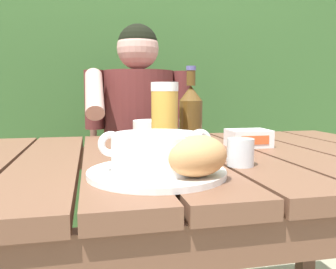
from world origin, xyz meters
The scene contains 13 objects.
dining_table centered at (0.00, 0.00, 0.66)m, with size 1.45×0.87×0.75m.
hedge_backdrop centered at (0.11, 1.55, 0.86)m, with size 3.59×0.80×1.68m.
chair_near_diner centered at (0.00, 0.88, 0.49)m, with size 0.44×0.46×1.03m.
person_eating centered at (0.00, 0.67, 0.72)m, with size 0.48×0.47×1.22m.
serving_plate centered at (-0.09, -0.23, 0.76)m, with size 0.28×0.28×0.01m.
soup_bowl centered at (-0.09, -0.23, 0.80)m, with size 0.23×0.18×0.08m.
bread_roll centered at (-0.03, -0.31, 0.80)m, with size 0.14×0.13×0.08m.
beer_glass centered at (-0.03, -0.03, 0.85)m, with size 0.07×0.07×0.19m.
beer_bottle centered at (0.05, 0.02, 0.85)m, with size 0.06×0.06×0.24m.
water_glass_small centered at (0.11, -0.18, 0.78)m, with size 0.06×0.06×0.06m.
butter_tub centered at (0.25, 0.08, 0.78)m, with size 0.12×0.10×0.05m.
table_knife centered at (0.05, -0.14, 0.75)m, with size 0.14×0.07×0.01m.
diner_bowl centered at (0.00, 0.33, 0.78)m, with size 0.14×0.14×0.06m.
Camera 1 is at (-0.22, -0.92, 0.92)m, focal length 37.97 mm.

